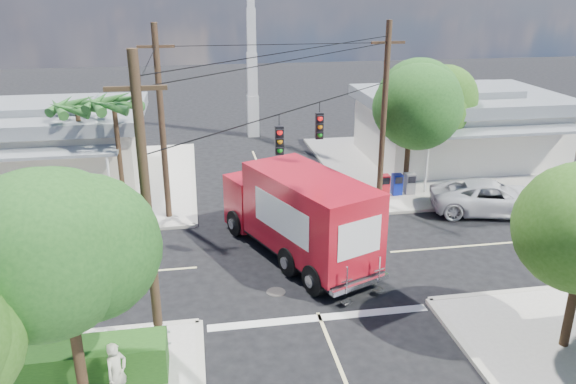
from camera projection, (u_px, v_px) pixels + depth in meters
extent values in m
plane|color=black|center=(296.00, 260.00, 22.78)|extent=(120.00, 120.00, 0.00)
cube|color=#A9A499|center=(439.00, 164.00, 34.67)|extent=(14.00, 14.00, 0.14)
cube|color=#B2AD9E|center=(328.00, 170.00, 33.56)|extent=(0.25, 14.00, 0.14)
cube|color=#B2AD9E|center=(497.00, 205.00, 28.20)|extent=(14.00, 0.25, 0.14)
cube|color=#A9A499|center=(66.00, 184.00, 31.18)|extent=(14.00, 14.00, 0.14)
cube|color=#B2AD9E|center=(193.00, 177.00, 32.29)|extent=(0.25, 14.00, 0.14)
cube|color=#B2AD9E|center=(35.00, 236.00, 24.71)|extent=(14.00, 0.25, 0.14)
cube|color=beige|center=(264.00, 180.00, 32.02)|extent=(0.12, 12.00, 0.01)
cube|color=beige|center=(522.00, 242.00, 24.37)|extent=(12.00, 0.12, 0.01)
cube|color=beige|center=(37.00, 280.00, 21.20)|extent=(12.00, 0.12, 0.01)
cube|color=silver|center=(320.00, 318.00, 18.81)|extent=(7.50, 0.40, 0.01)
cube|color=silver|center=(457.00, 131.00, 35.21)|extent=(11.00, 8.00, 3.40)
cube|color=gray|center=(461.00, 99.00, 34.50)|extent=(11.80, 8.80, 0.70)
cube|color=gray|center=(461.00, 91.00, 34.32)|extent=(6.05, 4.40, 0.50)
cube|color=gray|center=(500.00, 131.00, 30.27)|extent=(9.90, 1.80, 0.15)
cylinder|color=silver|center=(427.00, 166.00, 29.33)|extent=(0.12, 0.12, 2.90)
cube|color=beige|center=(49.00, 149.00, 31.83)|extent=(10.00, 8.00, 3.20)
cube|color=gray|center=(43.00, 115.00, 31.15)|extent=(10.80, 8.80, 0.70)
cube|color=gray|center=(42.00, 106.00, 30.97)|extent=(5.50, 4.40, 0.50)
cube|color=gray|center=(22.00, 154.00, 26.92)|extent=(9.00, 1.80, 0.15)
cylinder|color=silver|center=(109.00, 182.00, 27.28)|extent=(0.12, 0.12, 2.70)
cube|color=silver|center=(253.00, 116.00, 40.82)|extent=(0.80, 0.80, 3.00)
cube|color=silver|center=(252.00, 74.00, 39.78)|extent=(0.70, 0.70, 3.00)
cube|color=silver|center=(251.00, 30.00, 38.73)|extent=(0.60, 0.60, 3.00)
cylinder|color=#422D1C|center=(77.00, 346.00, 14.05)|extent=(0.28, 0.28, 3.71)
sphere|color=#1D4A19|center=(64.00, 263.00, 13.24)|extent=(3.71, 3.71, 3.71)
sphere|color=#1D4A19|center=(47.00, 252.00, 13.28)|extent=(3.02, 3.02, 3.02)
sphere|color=#1D4A19|center=(78.00, 272.00, 13.06)|extent=(3.25, 3.25, 3.25)
cylinder|color=#422D1C|center=(408.00, 153.00, 29.45)|extent=(0.28, 0.28, 4.10)
sphere|color=#1D4A19|center=(411.00, 105.00, 28.56)|extent=(4.10, 4.10, 4.10)
sphere|color=#1D4A19|center=(403.00, 99.00, 28.59)|extent=(3.33, 3.33, 3.33)
sphere|color=#1D4A19|center=(420.00, 108.00, 28.38)|extent=(3.58, 3.58, 3.58)
cylinder|color=#422D1C|center=(436.00, 144.00, 31.98)|extent=(0.28, 0.28, 3.58)
sphere|color=#295714|center=(440.00, 105.00, 31.20)|extent=(3.58, 3.58, 3.58)
sphere|color=#295714|center=(432.00, 101.00, 31.24)|extent=(2.91, 2.91, 2.91)
sphere|color=#295714|center=(448.00, 108.00, 31.02)|extent=(3.14, 3.14, 3.14)
cylinder|color=#422D1C|center=(573.00, 295.00, 16.59)|extent=(0.28, 0.28, 3.46)
sphere|color=#295714|center=(571.00, 220.00, 15.88)|extent=(2.81, 2.81, 2.81)
cylinder|color=#422D1C|center=(119.00, 154.00, 27.61)|extent=(0.24, 0.24, 5.00)
cone|color=#296024|center=(133.00, 101.00, 26.84)|extent=(0.50, 2.06, 0.98)
cone|color=#296024|center=(127.00, 99.00, 27.44)|extent=(1.92, 1.68, 0.98)
cone|color=#296024|center=(111.00, 99.00, 27.48)|extent=(2.12, 0.95, 0.98)
cone|color=#296024|center=(97.00, 101.00, 26.93)|extent=(1.34, 2.07, 0.98)
cone|color=#296024|center=(95.00, 104.00, 26.21)|extent=(1.34, 2.07, 0.98)
cone|color=#296024|center=(107.00, 106.00, 25.86)|extent=(2.12, 0.95, 0.98)
cone|color=#296024|center=(124.00, 104.00, 26.14)|extent=(1.92, 1.68, 0.98)
cylinder|color=#422D1C|center=(83.00, 152.00, 28.75)|extent=(0.24, 0.24, 4.60)
cone|color=#296024|center=(95.00, 105.00, 28.05)|extent=(0.50, 2.06, 0.98)
cone|color=#296024|center=(90.00, 102.00, 28.65)|extent=(1.92, 1.68, 0.98)
cone|color=#296024|center=(75.00, 102.00, 28.69)|extent=(2.12, 0.95, 0.98)
cone|color=#296024|center=(61.00, 104.00, 28.14)|extent=(1.34, 2.07, 0.98)
cone|color=#296024|center=(58.00, 108.00, 27.42)|extent=(1.34, 2.07, 0.98)
cone|color=#296024|center=(69.00, 109.00, 27.07)|extent=(2.12, 0.95, 0.98)
cone|color=#296024|center=(86.00, 108.00, 27.35)|extent=(1.92, 1.68, 0.98)
cylinder|color=#473321|center=(148.00, 214.00, 15.59)|extent=(0.28, 0.28, 9.00)
cube|color=#473321|center=(136.00, 88.00, 14.37)|extent=(1.60, 0.12, 0.12)
cylinder|color=#473321|center=(384.00, 118.00, 26.85)|extent=(0.28, 0.28, 9.00)
cube|color=#473321|center=(388.00, 43.00, 25.63)|extent=(1.60, 0.12, 0.12)
cylinder|color=#473321|center=(162.00, 126.00, 25.20)|extent=(0.28, 0.28, 9.00)
cube|color=#473321|center=(156.00, 47.00, 23.98)|extent=(1.60, 0.12, 0.12)
cylinder|color=black|center=(297.00, 109.00, 20.63)|extent=(10.43, 10.43, 0.04)
cube|color=black|center=(279.00, 140.00, 20.09)|extent=(0.30, 0.24, 1.05)
sphere|color=red|center=(280.00, 132.00, 19.85)|extent=(0.20, 0.20, 0.20)
cube|color=black|center=(319.00, 126.00, 22.15)|extent=(0.30, 0.24, 1.05)
sphere|color=red|center=(320.00, 118.00, 21.90)|extent=(0.20, 0.20, 0.20)
cube|color=silver|center=(67.00, 353.00, 16.20)|extent=(5.94, 0.05, 0.08)
cube|color=silver|center=(65.00, 342.00, 16.06)|extent=(5.94, 0.05, 0.08)
cube|color=silver|center=(165.00, 339.00, 16.59)|extent=(0.09, 0.06, 1.00)
cube|color=#1B4114|center=(52.00, 366.00, 15.36)|extent=(6.20, 1.20, 1.10)
cube|color=red|center=(384.00, 185.00, 29.19)|extent=(0.50, 0.50, 1.10)
cube|color=navy|center=(397.00, 184.00, 29.30)|extent=(0.50, 0.50, 1.10)
cube|color=slate|center=(410.00, 183.00, 29.41)|extent=(0.50, 0.50, 1.10)
cube|color=black|center=(296.00, 242.00, 23.05)|extent=(5.37, 8.43, 0.26)
cube|color=red|center=(257.00, 199.00, 25.27)|extent=(3.00, 2.61, 2.30)
cube|color=black|center=(249.00, 186.00, 25.71)|extent=(2.12, 1.09, 0.99)
cube|color=silver|center=(248.00, 208.00, 26.27)|extent=(2.26, 1.05, 0.37)
cube|color=red|center=(309.00, 214.00, 21.76)|extent=(4.75, 6.59, 3.03)
cube|color=white|center=(337.00, 203.00, 22.38)|extent=(1.48, 3.47, 1.36)
cube|color=white|center=(280.00, 217.00, 21.04)|extent=(1.48, 3.47, 1.36)
cube|color=white|center=(360.00, 238.00, 19.30)|extent=(1.74, 0.75, 1.36)
cube|color=silver|center=(360.00, 284.00, 19.79)|extent=(2.41, 1.21, 0.19)
cube|color=silver|center=(346.00, 281.00, 19.17)|extent=(0.46, 0.24, 1.04)
cube|color=silver|center=(379.00, 270.00, 19.91)|extent=(0.46, 0.24, 1.04)
cylinder|color=black|center=(236.00, 223.00, 24.84)|extent=(0.75, 1.19, 1.15)
cylinder|color=black|center=(282.00, 212.00, 26.05)|extent=(0.75, 1.19, 1.15)
cylinder|color=black|center=(314.00, 280.00, 20.05)|extent=(0.75, 1.19, 1.15)
cylinder|color=black|center=(366.00, 263.00, 21.26)|extent=(0.75, 1.19, 1.15)
imported|color=silver|center=(491.00, 197.00, 27.18)|extent=(6.20, 3.95, 1.59)
imported|color=beige|center=(117.00, 373.00, 14.57)|extent=(0.74, 0.76, 1.76)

